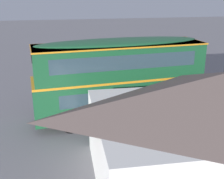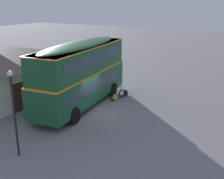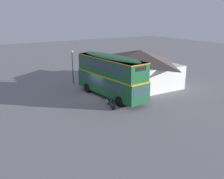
{
  "view_description": "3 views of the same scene",
  "coord_description": "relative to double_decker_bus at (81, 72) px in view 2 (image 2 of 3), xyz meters",
  "views": [
    {
      "loc": [
        4.39,
        17.14,
        7.46
      ],
      "look_at": [
        1.1,
        0.47,
        1.6
      ],
      "focal_mm": 47.07,
      "sensor_mm": 36.0,
      "label": 1
    },
    {
      "loc": [
        -15.84,
        -10.72,
        7.72
      ],
      "look_at": [
        1.68,
        -0.96,
        1.34
      ],
      "focal_mm": 45.77,
      "sensor_mm": 36.0,
      "label": 2
    },
    {
      "loc": [
        23.97,
        -13.29,
        9.14
      ],
      "look_at": [
        3.32,
        -0.28,
        1.73
      ],
      "focal_mm": 40.16,
      "sensor_mm": 36.0,
      "label": 3
    }
  ],
  "objects": [
    {
      "name": "backpack_on_ground",
      "position": [
        3.6,
        -1.87,
        -2.38
      ],
      "size": [
        0.38,
        0.4,
        0.52
      ],
      "color": "black",
      "rests_on": "ground"
    },
    {
      "name": "double_decker_bus",
      "position": [
        0.0,
        0.0,
        0.0
      ],
      "size": [
        10.19,
        3.41,
        4.79
      ],
      "color": "black",
      "rests_on": "ground"
    },
    {
      "name": "street_lamp",
      "position": [
        -7.57,
        -1.27,
        0.15
      ],
      "size": [
        0.28,
        0.28,
        4.5
      ],
      "color": "black",
      "rests_on": "ground"
    },
    {
      "name": "ground_plane",
      "position": [
        -0.79,
        -1.11,
        -2.64
      ],
      "size": [
        120.0,
        120.0,
        0.0
      ],
      "primitive_type": "plane",
      "color": "slate"
    },
    {
      "name": "water_bottle_blue_sports",
      "position": [
        3.28,
        -2.04,
        -2.53
      ],
      "size": [
        0.07,
        0.07,
        0.24
      ],
      "color": "#338CBF",
      "rests_on": "ground"
    },
    {
      "name": "touring_bicycle",
      "position": [
        2.51,
        -1.67,
        -2.27
      ],
      "size": [
        1.73,
        0.55,
        1.01
      ],
      "color": "black",
      "rests_on": "ground"
    }
  ]
}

